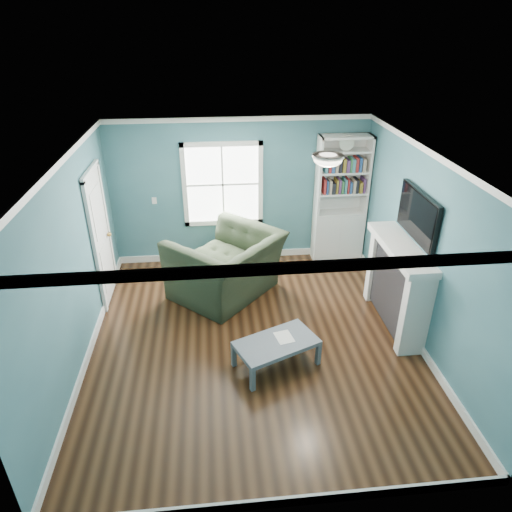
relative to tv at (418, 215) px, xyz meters
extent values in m
plane|color=black|center=(-2.20, -0.20, -1.72)|extent=(5.00, 5.00, 0.00)
plane|color=#32626F|center=(-2.20, 2.30, -0.43)|extent=(4.50, 0.00, 4.50)
plane|color=#32626F|center=(-2.20, -2.70, -0.43)|extent=(4.50, 0.00, 4.50)
plane|color=#32626F|center=(-4.45, -0.20, -0.43)|extent=(0.00, 5.00, 5.00)
plane|color=#32626F|center=(0.05, -0.20, -0.43)|extent=(0.00, 5.00, 5.00)
plane|color=white|center=(-2.20, -0.20, 0.88)|extent=(5.00, 5.00, 0.00)
cube|color=white|center=(-2.20, 2.28, -1.66)|extent=(4.50, 0.03, 0.12)
cube|color=white|center=(-2.20, -2.69, -1.66)|extent=(4.50, 0.03, 0.12)
cube|color=white|center=(-4.44, -0.20, -1.66)|extent=(0.03, 5.00, 0.12)
cube|color=white|center=(0.03, -0.20, -1.66)|extent=(0.03, 5.00, 0.12)
cube|color=white|center=(-2.20, 2.28, 0.84)|extent=(4.50, 0.04, 0.08)
cube|color=white|center=(-2.20, -2.68, 0.84)|extent=(4.50, 0.04, 0.08)
cube|color=white|center=(-4.43, -0.20, 0.84)|extent=(0.04, 5.00, 0.08)
cube|color=white|center=(0.03, -0.20, 0.84)|extent=(0.04, 5.00, 0.08)
cube|color=white|center=(-2.50, 2.29, -0.27)|extent=(1.24, 0.01, 1.34)
cube|color=white|center=(-3.16, 2.28, -0.27)|extent=(0.08, 0.06, 1.50)
cube|color=white|center=(-1.84, 2.28, -0.27)|extent=(0.08, 0.06, 1.50)
cube|color=white|center=(-2.50, 2.28, -0.98)|extent=(1.40, 0.06, 0.08)
cube|color=white|center=(-2.50, 2.28, 0.44)|extent=(1.40, 0.06, 0.08)
cube|color=white|center=(-2.50, 2.28, -0.27)|extent=(1.24, 0.03, 0.03)
cube|color=white|center=(-2.50, 2.28, -0.27)|extent=(0.03, 0.03, 1.34)
cube|color=silver|center=(-0.43, 2.10, -1.27)|extent=(0.90, 0.35, 0.90)
cube|color=silver|center=(-0.86, 2.10, -0.12)|extent=(0.04, 0.35, 1.40)
cube|color=silver|center=(0.00, 2.10, -0.12)|extent=(0.04, 0.35, 1.40)
cube|color=silver|center=(-0.43, 2.26, -0.12)|extent=(0.90, 0.02, 1.40)
cube|color=silver|center=(-0.43, 2.10, 0.55)|extent=(0.90, 0.35, 0.04)
cube|color=silver|center=(-0.43, 2.10, -0.80)|extent=(0.84, 0.33, 0.03)
cube|color=silver|center=(-0.43, 2.10, -0.42)|extent=(0.84, 0.33, 0.03)
cube|color=silver|center=(-0.43, 2.10, -0.04)|extent=(0.84, 0.33, 0.03)
cube|color=silver|center=(-0.43, 2.10, 0.32)|extent=(0.84, 0.33, 0.03)
cube|color=maroon|center=(-0.43, 2.08, -0.30)|extent=(0.70, 0.25, 0.22)
cube|color=#264C8C|center=(-0.43, 2.08, 0.08)|extent=(0.70, 0.25, 0.22)
cylinder|color=beige|center=(-0.43, 2.05, 0.46)|extent=(0.26, 0.06, 0.26)
cube|color=black|center=(-0.11, 0.00, -1.12)|extent=(0.30, 1.20, 1.10)
cube|color=black|center=(-0.13, 0.00, -1.32)|extent=(0.22, 0.65, 0.70)
cube|color=silver|center=(-0.13, -0.67, -1.12)|extent=(0.36, 0.16, 1.20)
cube|color=silver|center=(-0.13, 0.67, -1.12)|extent=(0.36, 0.16, 1.20)
cube|color=silver|center=(-0.15, 0.00, -0.47)|extent=(0.44, 1.58, 0.10)
cube|color=black|center=(0.00, 0.00, 0.00)|extent=(0.06, 1.10, 0.65)
cube|color=silver|center=(-4.43, 1.20, -0.70)|extent=(0.04, 0.80, 2.05)
cube|color=white|center=(-4.42, 0.75, -0.70)|extent=(0.05, 0.08, 2.13)
cube|color=white|center=(-4.42, 1.65, -0.70)|extent=(0.05, 0.08, 2.13)
cube|color=white|center=(-4.42, 1.20, 0.36)|extent=(0.05, 0.98, 0.08)
sphere|color=#BF8C3F|center=(-4.37, 1.50, -0.77)|extent=(0.07, 0.07, 0.07)
ellipsoid|color=white|center=(-1.30, -0.10, 0.82)|extent=(0.34, 0.34, 0.15)
cylinder|color=white|center=(-1.30, -0.10, 0.86)|extent=(0.38, 0.38, 0.03)
cube|color=white|center=(-3.70, 2.28, -0.52)|extent=(0.08, 0.01, 0.12)
imported|color=black|center=(-2.52, 1.07, -1.03)|extent=(1.83, 1.86, 1.38)
cube|color=#555D66|center=(-2.31, -1.17, -1.57)|extent=(0.07, 0.07, 0.32)
cube|color=#555D66|center=(-1.41, -0.78, -1.57)|extent=(0.07, 0.07, 0.32)
cube|color=#555D66|center=(-2.51, -0.70, -1.57)|extent=(0.07, 0.07, 0.32)
cube|color=#555D66|center=(-1.61, -0.32, -1.57)|extent=(0.07, 0.07, 0.32)
cube|color=#525F6A|center=(-1.96, -0.74, -1.38)|extent=(1.17, 0.93, 0.06)
cube|color=white|center=(-1.85, -0.66, -1.35)|extent=(0.26, 0.31, 0.00)
camera|label=1|loc=(-2.69, -5.32, 2.35)|focal=32.00mm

